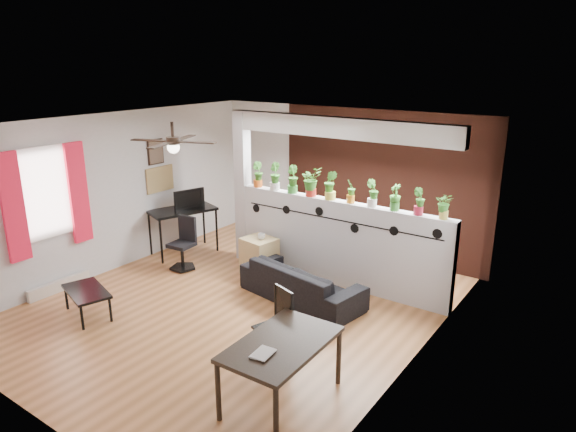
{
  "coord_description": "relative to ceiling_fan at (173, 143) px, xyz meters",
  "views": [
    {
      "loc": [
        4.44,
        -5.07,
        3.4
      ],
      "look_at": [
        0.47,
        0.6,
        1.28
      ],
      "focal_mm": 32.0,
      "sensor_mm": 36.0,
      "label": 1
    }
  ],
  "objects": [
    {
      "name": "room_shell",
      "position": [
        0.8,
        0.3,
        -1.01
      ],
      "size": [
        6.3,
        7.1,
        2.9
      ],
      "color": "#9A5F32",
      "rests_on": "ground"
    },
    {
      "name": "partition_wall",
      "position": [
        1.6,
        1.8,
        -1.64
      ],
      "size": [
        3.6,
        0.18,
        1.35
      ],
      "primitive_type": "cube",
      "color": "#BCBCC1",
      "rests_on": "ground"
    },
    {
      "name": "ceiling_header",
      "position": [
        1.6,
        1.8,
        0.14
      ],
      "size": [
        3.6,
        0.18,
        0.3
      ],
      "primitive_type": "cube",
      "color": "silver",
      "rests_on": "room_shell"
    },
    {
      "name": "pier_column",
      "position": [
        -0.31,
        1.8,
        -1.01
      ],
      "size": [
        0.22,
        0.2,
        2.6
      ],
      "primitive_type": "cube",
      "color": "#BCBCC1",
      "rests_on": "ground"
    },
    {
      "name": "brick_panel",
      "position": [
        1.6,
        3.27,
        -1.01
      ],
      "size": [
        3.9,
        0.05,
        2.6
      ],
      "primitive_type": "cube",
      "color": "#9A412C",
      "rests_on": "ground"
    },
    {
      "name": "vine_decal",
      "position": [
        1.6,
        1.7,
        -1.23
      ],
      "size": [
        3.31,
        0.01,
        0.3
      ],
      "color": "black",
      "rests_on": "partition_wall"
    },
    {
      "name": "window_assembly",
      "position": [
        -1.76,
        -0.9,
        -0.81
      ],
      "size": [
        0.09,
        1.3,
        1.55
      ],
      "color": "white",
      "rests_on": "room_shell"
    },
    {
      "name": "baseboard_heater",
      "position": [
        -1.74,
        -0.9,
        -2.22
      ],
      "size": [
        0.08,
        1.0,
        0.18
      ],
      "primitive_type": "cube",
      "color": "silver",
      "rests_on": "ground"
    },
    {
      "name": "corkboard",
      "position": [
        -1.78,
        1.25,
        -0.96
      ],
      "size": [
        0.03,
        0.6,
        0.45
      ],
      "primitive_type": "cube",
      "color": "#987B49",
      "rests_on": "room_shell"
    },
    {
      "name": "framed_art",
      "position": [
        -1.78,
        1.2,
        -0.46
      ],
      "size": [
        0.03,
        0.34,
        0.44
      ],
      "color": "#8C7259",
      "rests_on": "room_shell"
    },
    {
      "name": "ceiling_fan",
      "position": [
        0.0,
        0.0,
        0.0
      ],
      "size": [
        1.19,
        1.19,
        0.43
      ],
      "color": "black",
      "rests_on": "room_shell"
    },
    {
      "name": "potted_plant_0",
      "position": [
        0.02,
        1.8,
        -0.74
      ],
      "size": [
        0.23,
        0.19,
        0.42
      ],
      "color": "#D55919",
      "rests_on": "partition_wall"
    },
    {
      "name": "potted_plant_1",
      "position": [
        0.37,
        1.8,
        -0.73
      ],
      "size": [
        0.3,
        0.28,
        0.45
      ],
      "color": "silver",
      "rests_on": "partition_wall"
    },
    {
      "name": "potted_plant_2",
      "position": [
        0.72,
        1.8,
        -0.73
      ],
      "size": [
        0.28,
        0.26,
        0.45
      ],
      "color": "green",
      "rests_on": "partition_wall"
    },
    {
      "name": "potted_plant_3",
      "position": [
        1.07,
        1.8,
        -0.72
      ],
      "size": [
        0.27,
        0.3,
        0.46
      ],
      "color": "red",
      "rests_on": "partition_wall"
    },
    {
      "name": "potted_plant_4",
      "position": [
        1.42,
        1.8,
        -0.73
      ],
      "size": [
        0.28,
        0.25,
        0.45
      ],
      "color": "gold",
      "rests_on": "partition_wall"
    },
    {
      "name": "potted_plant_5",
      "position": [
        1.78,
        1.8,
        -0.77
      ],
      "size": [
        0.14,
        0.18,
        0.36
      ],
      "color": "orange",
      "rests_on": "partition_wall"
    },
    {
      "name": "potted_plant_6",
      "position": [
        2.13,
        1.8,
        -0.75
      ],
      "size": [
        0.24,
        0.22,
        0.4
      ],
      "color": "white",
      "rests_on": "partition_wall"
    },
    {
      "name": "potted_plant_7",
      "position": [
        2.48,
        1.8,
        -0.76
      ],
      "size": [
        0.24,
        0.22,
        0.38
      ],
      "color": "#398932",
      "rests_on": "partition_wall"
    },
    {
      "name": "potted_plant_8",
      "position": [
        2.83,
        1.8,
        -0.76
      ],
      "size": [
        0.2,
        0.17,
        0.38
      ],
      "color": "#B01C36",
      "rests_on": "partition_wall"
    },
    {
      "name": "potted_plant_9",
      "position": [
        3.18,
        1.8,
        -0.77
      ],
      "size": [
        0.2,
        0.17,
        0.36
      ],
      "color": "gold",
      "rests_on": "partition_wall"
    },
    {
      "name": "sofa",
      "position": [
        1.45,
        0.99,
        -2.05
      ],
      "size": [
        1.91,
        1.0,
        0.53
      ],
      "primitive_type": "imported",
      "rotation": [
        0.0,
        0.0,
        2.98
      ],
      "color": "black",
      "rests_on": "ground"
    },
    {
      "name": "cube_shelf",
      "position": [
        0.36,
        1.38,
        -2.0
      ],
      "size": [
        0.57,
        0.53,
        0.62
      ],
      "primitive_type": "cube",
      "rotation": [
        0.0,
        0.0,
        -0.16
      ],
      "color": "tan",
      "rests_on": "ground"
    },
    {
      "name": "cup",
      "position": [
        0.41,
        1.38,
        -1.65
      ],
      "size": [
        0.12,
        0.12,
        0.1
      ],
      "primitive_type": "imported",
      "rotation": [
        0.0,
        0.0,
        -0.01
      ],
      "color": "gray",
      "rests_on": "cube_shelf"
    },
    {
      "name": "computer_desk",
      "position": [
        -1.37,
        1.36,
        -1.56
      ],
      "size": [
        0.96,
        1.29,
        0.83
      ],
      "color": "black",
      "rests_on": "ground"
    },
    {
      "name": "monitor",
      "position": [
        -1.37,
        1.51,
        -1.39
      ],
      "size": [
        0.33,
        0.15,
        0.19
      ],
      "primitive_type": "imported",
      "rotation": [
        0.0,
        0.0,
        1.28
      ],
      "color": "black",
      "rests_on": "computer_desk"
    },
    {
      "name": "office_chair",
      "position": [
        -0.83,
        0.84,
        -1.92
      ],
      "size": [
        0.46,
        0.46,
        0.88
      ],
      "color": "black",
      "rests_on": "ground"
    },
    {
      "name": "dining_table",
      "position": [
        2.58,
        -1.09,
        -1.7
      ],
      "size": [
        0.79,
        1.27,
        0.69
      ],
      "color": "black",
      "rests_on": "ground"
    },
    {
      "name": "book",
      "position": [
        2.48,
        -1.39,
        -1.62
      ],
      "size": [
        0.2,
        0.26,
        0.02
      ],
      "primitive_type": "imported",
      "rotation": [
        0.0,
        0.0,
        0.1
      ],
      "color": "gray",
      "rests_on": "dining_table"
    },
    {
      "name": "folding_chair",
      "position": [
        2.09,
        -0.48,
        -1.79
      ],
      "size": [
        0.46,
        0.46,
        0.89
      ],
      "color": "black",
      "rests_on": "ground"
    },
    {
      "name": "coffee_table",
      "position": [
        -0.7,
        -1.11,
        -1.98
      ],
      "size": [
        0.91,
        0.68,
        0.38
      ],
      "color": "black",
      "rests_on": "ground"
    }
  ]
}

